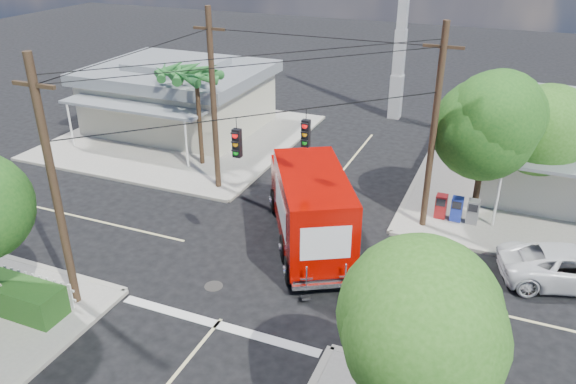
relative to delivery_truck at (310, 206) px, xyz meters
The scene contains 16 objects.
ground 2.80m from the delivery_truck, 117.95° to the right, with size 120.00×120.00×0.00m, color black.
sidewalk_ne 13.46m from the delivery_truck, 42.29° to the left, with size 14.12×14.12×0.14m.
sidewalk_nw 15.00m from the delivery_truck, 142.93° to the left, with size 14.12×14.12×0.14m.
road_markings 3.95m from the delivery_truck, 106.64° to the right, with size 32.00×32.00×0.01m.
building_nw 16.76m from the delivery_truck, 140.92° to the left, with size 10.80×10.20×4.30m.
radio_tower 18.51m from the delivery_truck, 91.61° to the left, with size 0.80×0.80×17.00m.
tree_ne_front 8.42m from the delivery_truck, 38.08° to the left, with size 4.21×4.14×6.66m.
tree_ne_back 11.53m from the delivery_truck, 38.73° to the left, with size 3.77×3.66×5.82m.
tree_se 11.16m from the delivery_truck, 56.72° to the right, with size 3.67×3.54×5.62m.
palm_nw_front 10.69m from the delivery_truck, 146.64° to the left, with size 3.01×3.08×5.59m.
palm_nw_back 13.00m from the delivery_truck, 145.95° to the left, with size 3.01×3.08×5.19m.
utility_poles 3.89m from the delivery_truck, behind, with size 12.00×10.68×9.00m.
picket_fence 11.62m from the delivery_truck, 139.59° to the right, with size 5.94×0.06×1.00m.
vending_boxes 7.06m from the delivery_truck, 38.06° to the left, with size 1.90×0.50×1.10m.
delivery_truck is the anchor object (origin of this frame).
parked_car 10.23m from the delivery_truck, ahead, with size 2.42×5.25×1.46m, color silver.
Camera 1 is at (8.10, -17.40, 12.43)m, focal length 35.00 mm.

